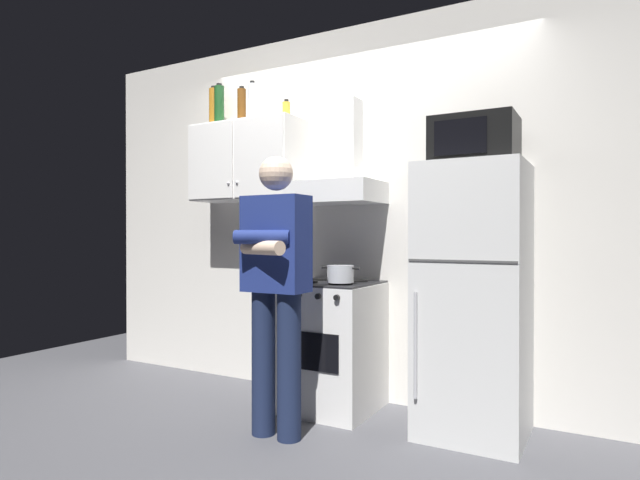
# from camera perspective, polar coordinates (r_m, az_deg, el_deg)

# --- Properties ---
(ground_plane) EXTENTS (7.00, 7.00, 0.00)m
(ground_plane) POSITION_cam_1_polar(r_m,az_deg,el_deg) (3.52, 0.00, -19.05)
(ground_plane) COLOR #4C4C51
(back_wall_tiled) EXTENTS (4.80, 0.10, 2.70)m
(back_wall_tiled) POSITION_cam_1_polar(r_m,az_deg,el_deg) (3.86, 4.32, 3.04)
(back_wall_tiled) COLOR silver
(back_wall_tiled) RESTS_ON ground_plane
(upper_cabinet) EXTENTS (0.90, 0.37, 0.60)m
(upper_cabinet) POSITION_cam_1_polar(r_m,az_deg,el_deg) (4.14, -7.90, 8.42)
(upper_cabinet) COLOR white
(stove_oven) EXTENTS (0.60, 0.62, 0.87)m
(stove_oven) POSITION_cam_1_polar(r_m,az_deg,el_deg) (3.64, 1.23, -11.33)
(stove_oven) COLOR white
(stove_oven) RESTS_ON ground_plane
(range_hood) EXTENTS (0.60, 0.44, 0.75)m
(range_hood) POSITION_cam_1_polar(r_m,az_deg,el_deg) (3.70, 2.15, 6.99)
(range_hood) COLOR white
(refrigerator) EXTENTS (0.60, 0.62, 1.60)m
(refrigerator) POSITION_cam_1_polar(r_m,az_deg,el_deg) (3.26, 16.30, -6.21)
(refrigerator) COLOR silver
(refrigerator) RESTS_ON ground_plane
(microwave) EXTENTS (0.48, 0.37, 0.28)m
(microwave) POSITION_cam_1_polar(r_m,az_deg,el_deg) (3.30, 16.41, 10.27)
(microwave) COLOR black
(microwave) RESTS_ON refrigerator
(person_standing) EXTENTS (0.38, 0.33, 1.64)m
(person_standing) POSITION_cam_1_polar(r_m,az_deg,el_deg) (3.08, -4.86, -4.68)
(person_standing) COLOR #192342
(person_standing) RESTS_ON ground_plane
(cooking_pot) EXTENTS (0.27, 0.17, 0.11)m
(cooking_pot) POSITION_cam_1_polar(r_m,az_deg,el_deg) (3.41, 2.24, -3.70)
(cooking_pot) COLOR #B7BABF
(cooking_pot) RESTS_ON stove_oven
(bottle_spice_jar) EXTENTS (0.06, 0.06, 0.14)m
(bottle_spice_jar) POSITION_cam_1_polar(r_m,az_deg,el_deg) (4.02, -3.67, 13.93)
(bottle_spice_jar) COLOR gold
(bottle_spice_jar) RESTS_ON upper_cabinet
(bottle_vodka_clear) EXTENTS (0.06, 0.06, 0.31)m
(bottle_vodka_clear) POSITION_cam_1_polar(r_m,az_deg,el_deg) (4.17, -7.37, 14.61)
(bottle_vodka_clear) COLOR silver
(bottle_vodka_clear) RESTS_ON upper_cabinet
(bottle_beer_brown) EXTENTS (0.07, 0.07, 0.28)m
(bottle_beer_brown) POSITION_cam_1_polar(r_m,az_deg,el_deg) (4.21, -8.50, 14.25)
(bottle_beer_brown) COLOR brown
(bottle_beer_brown) RESTS_ON upper_cabinet
(bottle_wine_green) EXTENTS (0.08, 0.08, 0.33)m
(bottle_wine_green) POSITION_cam_1_polar(r_m,az_deg,el_deg) (4.36, -10.89, 14.15)
(bottle_wine_green) COLOR #19471E
(bottle_wine_green) RESTS_ON upper_cabinet
(bottle_liquor_amber) EXTENTS (0.07, 0.07, 0.33)m
(bottle_liquor_amber) POSITION_cam_1_polar(r_m,az_deg,el_deg) (4.45, -11.47, 13.89)
(bottle_liquor_amber) COLOR #B7721E
(bottle_liquor_amber) RESTS_ON upper_cabinet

